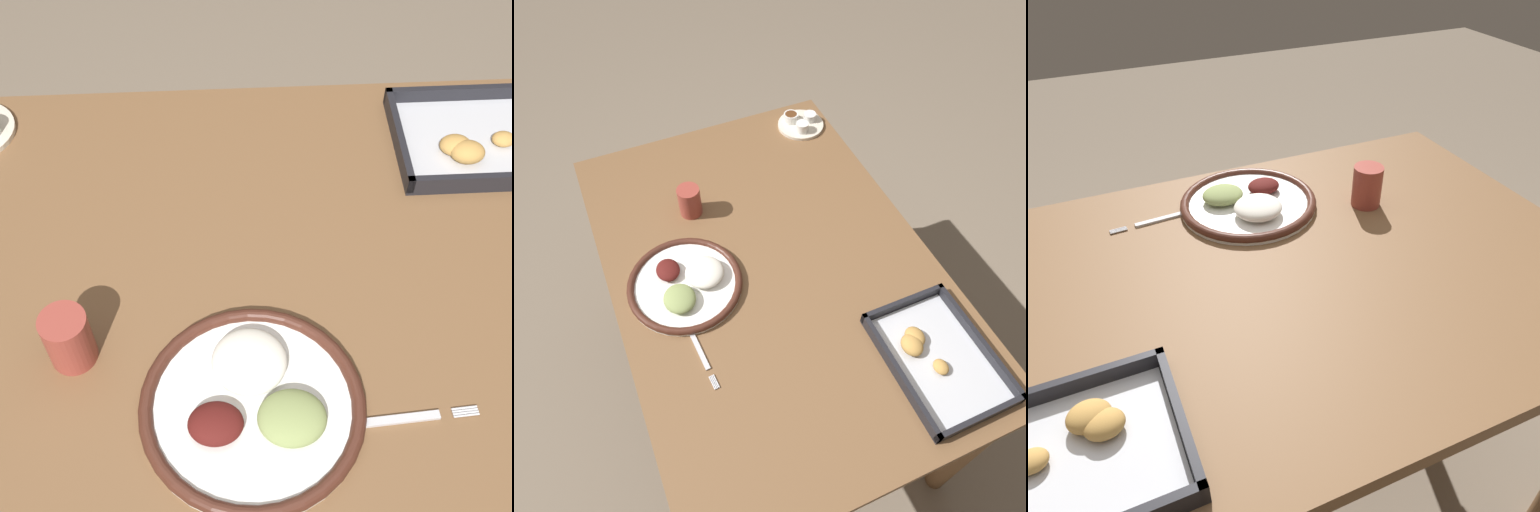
% 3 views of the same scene
% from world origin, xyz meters
% --- Properties ---
extents(ground_plane, '(8.00, 8.00, 0.00)m').
position_xyz_m(ground_plane, '(0.00, 0.00, 0.00)').
color(ground_plane, '#7A6B59').
extents(dining_table, '(1.24, 0.85, 0.76)m').
position_xyz_m(dining_table, '(0.00, 0.00, 0.65)').
color(dining_table, brown).
rests_on(dining_table, ground_plane).
extents(dinner_plate, '(0.30, 0.30, 0.05)m').
position_xyz_m(dinner_plate, '(-0.02, -0.23, 0.77)').
color(dinner_plate, white).
rests_on(dinner_plate, dining_table).
extents(fork, '(0.20, 0.03, 0.00)m').
position_xyz_m(fork, '(0.16, -0.26, 0.76)').
color(fork, silver).
rests_on(fork, dining_table).
extents(baking_tray, '(0.33, 0.23, 0.04)m').
position_xyz_m(baking_tray, '(0.41, 0.25, 0.77)').
color(baking_tray, black).
rests_on(baking_tray, dining_table).
extents(drinking_cup, '(0.07, 0.07, 0.09)m').
position_xyz_m(drinking_cup, '(-0.27, -0.14, 0.81)').
color(drinking_cup, '#993D33').
rests_on(drinking_cup, dining_table).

